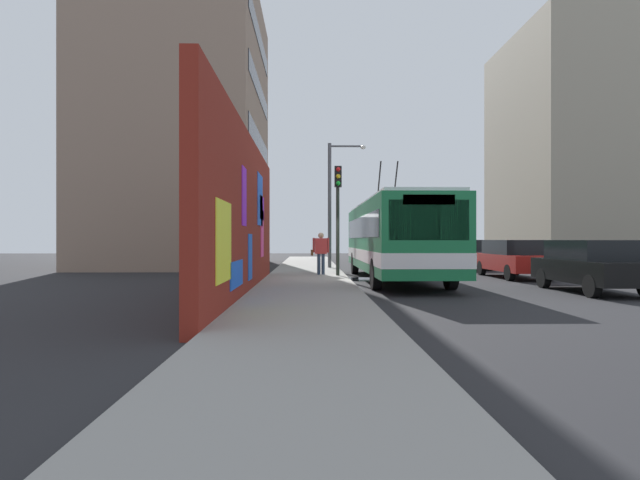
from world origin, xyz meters
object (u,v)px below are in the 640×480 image
Objects in this scene: parked_car_red at (512,258)px; parked_car_champagne at (439,251)px; parked_car_dark_gray at (465,254)px; pedestrian_midblock at (321,250)px; street_lamp at (334,196)px; traffic_light at (338,202)px; city_bus at (394,237)px; parked_car_black at (590,265)px.

parked_car_red is 12.03m from parked_car_champagne.
parked_car_dark_gray is 2.66× the size of pedestrian_midblock.
parked_car_dark_gray is at bearing -51.23° from pedestrian_midblock.
street_lamp is (-1.13, 7.22, 3.06)m from parked_car_dark_gray.
traffic_light is (-7.02, 7.35, 2.28)m from parked_car_dark_gray.
city_bus reaches higher than parked_car_dark_gray.
parked_car_champagne is (12.03, 0.00, 0.00)m from parked_car_red.
traffic_light is (-0.64, 7.35, 2.28)m from parked_car_red.
parked_car_red and parked_car_dark_gray have the same top height.
parked_car_champagne is at bearing -33.55° from pedestrian_midblock.
parked_car_red is (1.26, -5.20, -0.88)m from city_bus.
street_lamp reaches higher than parked_car_red.
parked_car_black is 0.94× the size of parked_car_dark_gray.
parked_car_champagne is at bearing -21.36° from city_bus.
street_lamp is (11.05, 7.22, 3.06)m from parked_car_black.
city_bus is at bearing -162.77° from street_lamp.
city_bus reaches higher than parked_car_black.
pedestrian_midblock is at bearing 128.77° from parked_car_dark_gray.
traffic_light is 5.94m from street_lamp.
parked_car_black is at bearing -146.86° from street_lamp.
pedestrian_midblock is 0.39× the size of traffic_light.
street_lamp reaches higher than parked_car_champagne.
street_lamp is at bearing 17.23° from city_bus.
parked_car_red is 7.72m from traffic_light.
parked_car_black is 0.98× the size of traffic_light.
parked_car_black and parked_car_red have the same top height.
traffic_light reaches higher than parked_car_red.
parked_car_champagne is 0.72× the size of street_lamp.
parked_car_red is 2.75× the size of pedestrian_midblock.
traffic_light is at bearing 94.97° from parked_car_red.
parked_car_black is at bearing 180.00° from parked_car_champagne.
traffic_light reaches higher than parked_car_dark_gray.
parked_car_black is 12.19m from parked_car_dark_gray.
pedestrian_midblock is (5.74, 8.03, 0.34)m from parked_car_black.
pedestrian_midblock is at bearing 146.45° from parked_car_champagne.
traffic_light is (0.62, 2.15, 1.39)m from city_bus.
pedestrian_midblock is 2.13m from traffic_light.
parked_car_black and parked_car_champagne have the same top height.
parked_car_red and parked_car_champagne have the same top height.
city_bus is 2.64m from traffic_light.
parked_car_red is at bearing -180.00° from parked_car_champagne.
parked_car_dark_gray is at bearing 0.00° from parked_car_red.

